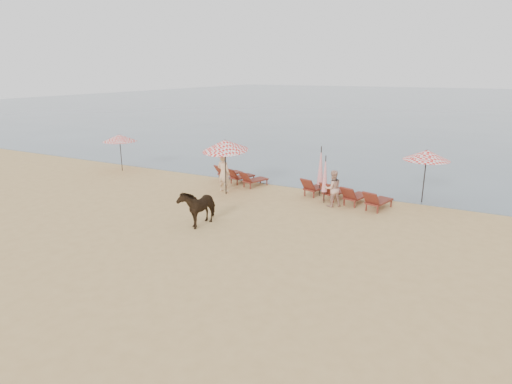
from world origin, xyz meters
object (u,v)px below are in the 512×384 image
beachgoer_left (224,173)px  beachgoer_right_a (333,188)px  cow (198,206)px  umbrella_open_left_a (120,138)px  umbrella_closed_right (325,174)px  lounger_cluster_left (239,176)px  umbrella_open_left_b (225,145)px  lounger_cluster_right (344,193)px  umbrella_closed_left (321,166)px  umbrella_open_right (427,155)px

beachgoer_left → beachgoer_right_a: size_ratio=1.16×
cow → beachgoer_right_a: bearing=50.0°
umbrella_open_left_a → beachgoer_left: size_ratio=1.16×
umbrella_closed_right → beachgoer_right_a: (0.47, -0.30, -0.52)m
lounger_cluster_left → cow: 6.34m
lounger_cluster_left → beachgoer_left: size_ratio=1.61×
umbrella_open_left_b → umbrella_closed_right: (4.63, 0.81, -1.03)m
umbrella_open_left_b → beachgoer_left: bearing=131.2°
lounger_cluster_right → umbrella_closed_left: 1.71m
lounger_cluster_right → umbrella_closed_left: (-1.29, 0.45, 1.03)m
umbrella_open_left_b → beachgoer_right_a: umbrella_open_left_b is taller
umbrella_open_left_a → umbrella_closed_left: umbrella_closed_left is taller
umbrella_closed_left → beachgoer_left: (-4.39, -1.45, -0.53)m
umbrella_open_left_b → umbrella_closed_left: 4.53m
lounger_cluster_left → umbrella_open_left_b: size_ratio=1.10×
umbrella_open_right → umbrella_closed_left: 4.60m
umbrella_open_left_a → beachgoer_right_a: bearing=-3.6°
lounger_cluster_right → beachgoer_right_a: size_ratio=2.60×
lounger_cluster_right → beachgoer_left: size_ratio=2.23×
umbrella_closed_right → umbrella_open_left_b: bearing=-170.0°
umbrella_open_right → umbrella_closed_right: size_ratio=1.12×
lounger_cluster_left → umbrella_closed_left: 4.66m
umbrella_open_left_b → umbrella_open_right: bearing=14.7°
umbrella_closed_right → beachgoer_right_a: bearing=-33.0°
lounger_cluster_left → umbrella_open_right: (8.94, 0.78, 1.77)m
cow → beachgoer_left: 4.61m
cow → umbrella_closed_left: bearing=64.1°
umbrella_closed_right → lounger_cluster_left: bearing=166.1°
lounger_cluster_left → beachgoer_right_a: bearing=3.9°
cow → umbrella_open_left_a: bearing=150.0°
umbrella_open_right → umbrella_closed_right: (-3.87, -2.03, -0.85)m
umbrella_open_left_b → cow: size_ratio=1.60×
umbrella_closed_right → beachgoer_left: (-4.93, -0.51, -0.39)m
lounger_cluster_left → lounger_cluster_right: (5.81, -0.77, 0.02)m
beachgoer_right_a → umbrella_closed_right: bearing=-74.1°
umbrella_open_right → beachgoer_left: (-8.80, -2.54, -1.24)m
lounger_cluster_left → umbrella_open_left_a: (-7.56, -0.71, 1.54)m
umbrella_open_right → beachgoer_left: bearing=-140.6°
umbrella_closed_right → umbrella_closed_left: bearing=120.0°
beachgoer_left → umbrella_closed_left: bearing=-157.0°
umbrella_open_left_b → umbrella_open_right: 8.97m
umbrella_open_left_a → beachgoer_left: 7.84m
lounger_cluster_left → beachgoer_right_a: beachgoer_right_a is taller
umbrella_open_right → beachgoer_right_a: (-3.41, -2.34, -1.37)m
lounger_cluster_left → umbrella_open_left_b: umbrella_open_left_b is taller
umbrella_closed_left → beachgoer_right_a: umbrella_closed_left is taller
umbrella_open_left_a → umbrella_closed_left: (12.09, 0.39, -0.48)m
lounger_cluster_left → umbrella_closed_right: bearing=5.8°
umbrella_open_left_a → umbrella_closed_right: size_ratio=1.00×
lounger_cluster_left → beachgoer_right_a: 5.76m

